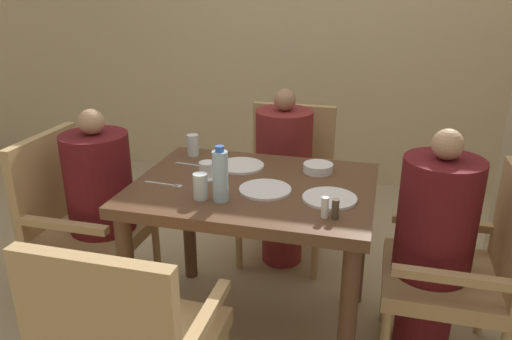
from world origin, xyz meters
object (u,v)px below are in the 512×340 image
(diner_in_far_chair, at_px, (283,177))
(teacup_with_saucer, at_px, (208,171))
(plate_dessert_center, at_px, (330,198))
(diner_in_left_chair, at_px, (102,210))
(water_bottle, at_px, (220,176))
(chair_far_side, at_px, (288,177))
(diner_in_right_chair, at_px, (433,248))
(bowl_small, at_px, (318,168))
(chair_left_side, at_px, (78,215))
(glass_tall_near, at_px, (200,186))
(plate_main_left, at_px, (265,190))
(chair_right_side, at_px, (466,265))
(glass_tall_mid, at_px, (193,145))
(plate_main_right, at_px, (241,166))

(diner_in_far_chair, xyz_separation_m, teacup_with_saucer, (-0.22, -0.63, 0.25))
(plate_dessert_center, bearing_deg, diner_in_left_chair, 175.61)
(teacup_with_saucer, bearing_deg, water_bottle, -58.60)
(chair_far_side, bearing_deg, diner_in_right_chair, -45.57)
(diner_in_far_chair, relative_size, teacup_with_saucer, 8.25)
(bowl_small, xyz_separation_m, water_bottle, (-0.34, -0.42, 0.09))
(chair_left_side, distance_m, diner_in_left_chair, 0.15)
(water_bottle, distance_m, glass_tall_near, 0.10)
(chair_left_side, distance_m, glass_tall_near, 0.85)
(plate_main_left, relative_size, bowl_small, 1.62)
(diner_in_far_chair, bearing_deg, chair_right_side, -35.38)
(chair_left_side, distance_m, bowl_small, 1.23)
(glass_tall_near, bearing_deg, diner_in_left_chair, 161.00)
(chair_far_side, relative_size, water_bottle, 3.85)
(chair_left_side, xyz_separation_m, glass_tall_near, (0.75, -0.21, 0.33))
(chair_far_side, distance_m, plate_main_left, 0.91)
(diner_in_left_chair, bearing_deg, bowl_small, 11.82)
(glass_tall_mid, bearing_deg, bowl_small, -6.48)
(diner_in_far_chair, bearing_deg, chair_far_side, 90.00)
(diner_in_left_chair, xyz_separation_m, diner_in_far_chair, (0.78, 0.65, 0.00))
(chair_left_side, height_order, plate_main_right, chair_left_side)
(chair_far_side, distance_m, plate_main_right, 0.68)
(chair_far_side, relative_size, glass_tall_mid, 8.24)
(diner_in_left_chair, bearing_deg, chair_right_side, -0.00)
(chair_far_side, bearing_deg, plate_main_right, -100.85)
(diner_in_left_chair, height_order, glass_tall_near, diner_in_left_chair)
(diner_in_far_chair, relative_size, plate_dessert_center, 4.69)
(teacup_with_saucer, height_order, glass_tall_near, glass_tall_near)
(chair_right_side, bearing_deg, plate_main_left, -175.58)
(plate_main_right, bearing_deg, plate_main_left, -54.10)
(plate_main_left, xyz_separation_m, glass_tall_mid, (-0.47, 0.36, 0.05))
(diner_in_left_chair, xyz_separation_m, plate_main_left, (0.85, -0.07, 0.23))
(chair_far_side, distance_m, diner_in_far_chair, 0.15)
(plate_dessert_center, bearing_deg, water_bottle, -164.40)
(diner_in_far_chair, xyz_separation_m, glass_tall_near, (-0.17, -0.86, 0.27))
(diner_in_left_chair, distance_m, plate_dessert_center, 1.15)
(diner_in_left_chair, xyz_separation_m, plate_main_right, (0.66, 0.19, 0.23))
(diner_in_left_chair, height_order, plate_dessert_center, diner_in_left_chair)
(teacup_with_saucer, height_order, bowl_small, teacup_with_saucer)
(plate_dessert_center, xyz_separation_m, teacup_with_saucer, (-0.57, 0.11, 0.02))
(diner_in_right_chair, relative_size, bowl_small, 7.70)
(plate_dessert_center, height_order, water_bottle, water_bottle)
(plate_main_right, bearing_deg, diner_in_far_chair, 75.97)
(glass_tall_mid, bearing_deg, chair_left_side, -150.83)
(chair_far_side, xyz_separation_m, plate_main_left, (0.07, -0.86, 0.28))
(diner_in_far_chair, height_order, chair_right_side, diner_in_far_chair)
(chair_far_side, xyz_separation_m, bowl_small, (0.25, -0.58, 0.29))
(chair_right_side, xyz_separation_m, glass_tall_near, (-1.09, -0.21, 0.33))
(chair_left_side, bearing_deg, chair_right_side, 0.00)
(diner_in_left_chair, xyz_separation_m, chair_right_side, (1.70, -0.00, -0.05))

